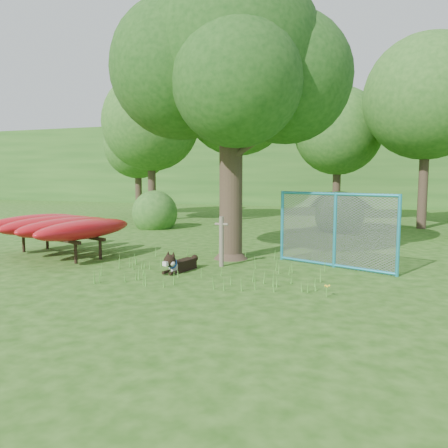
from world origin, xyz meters
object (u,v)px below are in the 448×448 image
(kayak_rack, at_px, (59,226))
(husky_dog, at_px, (179,264))
(oak_tree, at_px, (230,64))
(fence_section, at_px, (335,230))

(kayak_rack, distance_m, husky_dog, 3.88)
(oak_tree, bearing_deg, husky_dog, -105.45)
(fence_section, bearing_deg, husky_dog, -130.49)
(husky_dog, bearing_deg, kayak_rack, 179.48)
(kayak_rack, relative_size, fence_section, 1.33)
(husky_dog, bearing_deg, fence_section, 38.41)
(oak_tree, height_order, husky_dog, oak_tree)
(kayak_rack, bearing_deg, fence_section, 26.87)
(husky_dog, height_order, fence_section, fence_section)
(husky_dog, distance_m, fence_section, 3.57)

